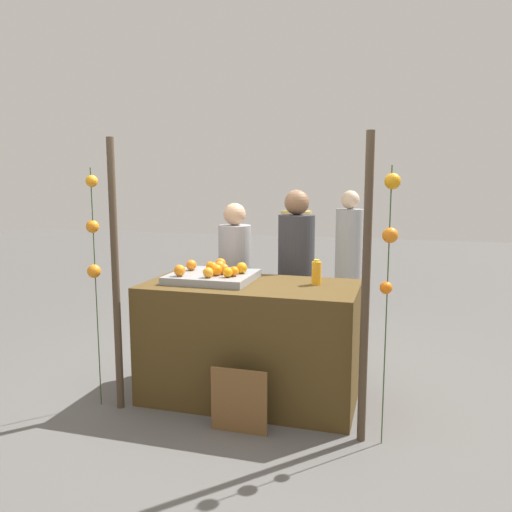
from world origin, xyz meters
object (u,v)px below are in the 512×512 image
at_px(orange_1, 210,266).
at_px(juice_bottle, 316,273).
at_px(chalkboard_sign, 239,401).
at_px(vendor_left, 235,289).
at_px(stall_counter, 251,341).
at_px(orange_0, 234,271).
at_px(vendor_right, 296,287).

bearing_deg(orange_1, juice_bottle, -2.76).
bearing_deg(chalkboard_sign, vendor_left, 109.36).
height_order(stall_counter, chalkboard_sign, stall_counter).
bearing_deg(juice_bottle, stall_counter, -168.28).
xyz_separation_m(stall_counter, orange_0, (-0.13, -0.04, 0.57)).
height_order(orange_1, vendor_left, vendor_left).
height_order(orange_1, juice_bottle, juice_bottle).
height_order(orange_0, chalkboard_sign, orange_0).
bearing_deg(orange_0, vendor_right, 66.84).
height_order(stall_counter, vendor_right, vendor_right).
bearing_deg(stall_counter, orange_1, 159.56).
height_order(juice_bottle, chalkboard_sign, juice_bottle).
relative_size(orange_0, vendor_right, 0.05).
relative_size(orange_1, vendor_right, 0.05).
xyz_separation_m(orange_1, vendor_right, (0.61, 0.61, -0.27)).
relative_size(stall_counter, vendor_right, 1.01).
xyz_separation_m(juice_bottle, vendor_left, (-0.89, 0.64, -0.32)).
xyz_separation_m(chalkboard_sign, vendor_right, (0.12, 1.35, 0.55)).
xyz_separation_m(vendor_left, vendor_right, (0.59, 0.01, 0.06)).
relative_size(chalkboard_sign, vendor_left, 0.31).
distance_m(chalkboard_sign, vendor_right, 1.46).
distance_m(orange_1, juice_bottle, 0.91).
distance_m(orange_0, juice_bottle, 0.65).
distance_m(orange_1, vendor_right, 0.90).
distance_m(stall_counter, orange_1, 0.71).
bearing_deg(chalkboard_sign, vendor_right, 84.86).
height_order(orange_0, juice_bottle, juice_bottle).
distance_m(orange_1, vendor_left, 0.68).
distance_m(juice_bottle, vendor_right, 0.76).
bearing_deg(vendor_left, orange_1, -91.90).
bearing_deg(chalkboard_sign, orange_0, 111.46).
height_order(juice_bottle, vendor_right, vendor_right).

